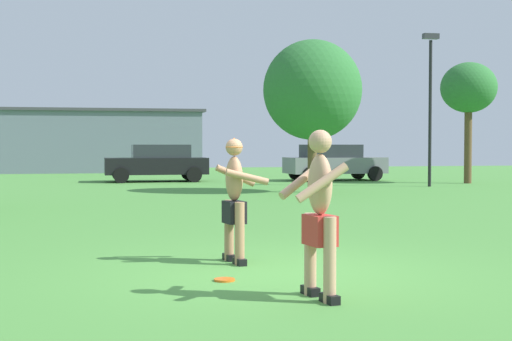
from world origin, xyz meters
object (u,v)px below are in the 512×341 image
Objects in this scene: car_gray_mid_lot at (334,162)px; tree_right_field at (469,89)px; frisbee at (224,280)px; tree_behind_players at (312,90)px; player_with_cap at (235,195)px; player_in_red at (319,209)px; car_black_near_post at (157,162)px; lamp_post at (430,93)px.

car_gray_mid_lot is 0.90× the size of tree_right_field.
frisbee is 15.99m from tree_behind_players.
frisbee is (-0.34, -1.24, -0.91)m from player_with_cap.
tree_behind_players reaches higher than frisbee.
tree_right_field is 0.98× the size of tree_behind_players.
player_with_cap is at bearing 100.67° from player_in_red.
tree_behind_players reaches higher than player_in_red.
car_black_near_post is at bearing 119.96° from tree_behind_players.
car_gray_mid_lot is 0.88× the size of tree_behind_players.
player_in_red is 24.41m from car_gray_mid_lot.
car_black_near_post is at bearing 88.03° from frisbee.
car_black_near_post is 0.86× the size of tree_behind_players.
player_with_cap reaches higher than car_black_near_post.
lamp_post is at bearing 56.84° from player_with_cap.
car_gray_mid_lot is at bearing 71.72° from player_in_red.
player_with_cap is 18.88m from lamp_post.
player_in_red is 0.39× the size of car_gray_mid_lot.
car_black_near_post is 0.88× the size of tree_right_field.
car_black_near_post is at bearing 88.83° from player_with_cap.
lamp_post is (9.77, 18.06, 2.59)m from player_in_red.
tree_right_field is (2.53, 1.79, 0.32)m from lamp_post.
frisbee is 23.59m from car_gray_mid_lot.
lamp_post is 5.68m from tree_behind_players.
player_with_cap is 0.39× the size of car_black_near_post.
lamp_post reaches higher than car_black_near_post.
tree_behind_players is (-5.23, -2.20, -0.14)m from lamp_post.
tree_behind_players reaches higher than player_with_cap.
car_black_near_post is 0.98× the size of car_gray_mid_lot.
tree_behind_players is (-3.11, -7.32, 2.55)m from car_gray_mid_lot.
player_in_red is (0.45, -2.41, 0.01)m from player_with_cap.
player_in_red is 0.35× the size of tree_right_field.
player_in_red reaches higher than frisbee.
player_with_cap is 21.80m from tree_right_field.
lamp_post is 3.11m from tree_right_field.
player_in_red is 7.05× the size of frisbee.
player_in_red is 20.70m from lamp_post.
player_in_red is at bearing -55.77° from frisbee.
car_gray_mid_lot is 6.15m from lamp_post.
player_in_red is 1.69m from frisbee.
lamp_post is at bearing 61.59° from player_in_red.
frisbee is 0.05× the size of tree_right_field.
car_gray_mid_lot is 0.77× the size of lamp_post.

